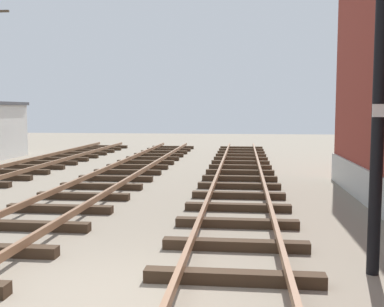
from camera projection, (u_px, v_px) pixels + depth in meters
ground_plane at (117, 302)px, 5.85m from camera, size 80.00×80.00×0.00m
track_near_building at (232, 297)px, 5.68m from camera, size 2.50×46.53×0.32m
signal_mast at (382, 37)px, 6.52m from camera, size 0.36×0.40×5.44m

